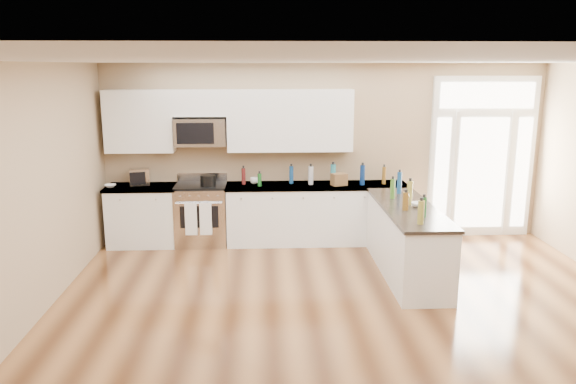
{
  "coord_description": "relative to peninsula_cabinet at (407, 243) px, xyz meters",
  "views": [
    {
      "loc": [
        -0.99,
        -4.87,
        2.76
      ],
      "look_at": [
        -0.68,
        2.0,
        1.2
      ],
      "focal_mm": 35.0,
      "sensor_mm": 36.0,
      "label": 1
    }
  ],
  "objects": [
    {
      "name": "ground",
      "position": [
        -0.93,
        -2.24,
        -0.43
      ],
      "size": [
        8.0,
        8.0,
        0.0
      ],
      "primitive_type": "plane",
      "color": "#4B2A15"
    },
    {
      "name": "room_shell",
      "position": [
        -0.93,
        -2.24,
        1.27
      ],
      "size": [
        8.0,
        8.0,
        8.0
      ],
      "color": "tan",
      "rests_on": "ground"
    },
    {
      "name": "back_cabinet_left",
      "position": [
        -3.8,
        1.45,
        0.0
      ],
      "size": [
        1.1,
        0.66,
        0.94
      ],
      "color": "white",
      "rests_on": "ground"
    },
    {
      "name": "back_cabinet_right",
      "position": [
        -1.08,
        1.45,
        0.0
      ],
      "size": [
        2.85,
        0.66,
        0.94
      ],
      "color": "white",
      "rests_on": "ground"
    },
    {
      "name": "peninsula_cabinet",
      "position": [
        0.0,
        0.0,
        0.0
      ],
      "size": [
        0.69,
        2.32,
        0.94
      ],
      "color": "white",
      "rests_on": "ground"
    },
    {
      "name": "upper_cabinet_left",
      "position": [
        -3.81,
        1.59,
        1.49
      ],
      "size": [
        1.04,
        0.33,
        0.95
      ],
      "primitive_type": "cube",
      "color": "white",
      "rests_on": "room_shell"
    },
    {
      "name": "upper_cabinet_right",
      "position": [
        -1.5,
        1.59,
        1.49
      ],
      "size": [
        1.94,
        0.33,
        0.95
      ],
      "primitive_type": "cube",
      "color": "white",
      "rests_on": "room_shell"
    },
    {
      "name": "upper_cabinet_short",
      "position": [
        -2.88,
        1.59,
        1.77
      ],
      "size": [
        0.82,
        0.33,
        0.4
      ],
      "primitive_type": "cube",
      "color": "white",
      "rests_on": "room_shell"
    },
    {
      "name": "microwave",
      "position": [
        -2.88,
        1.56,
        1.33
      ],
      "size": [
        0.78,
        0.41,
        0.42
      ],
      "color": "silver",
      "rests_on": "room_shell"
    },
    {
      "name": "entry_door",
      "position": [
        1.62,
        1.71,
        0.87
      ],
      "size": [
        1.7,
        0.1,
        2.6
      ],
      "color": "white",
      "rests_on": "ground"
    },
    {
      "name": "kitchen_range",
      "position": [
        -2.89,
        1.45,
        0.04
      ],
      "size": [
        0.79,
        0.7,
        1.08
      ],
      "color": "silver",
      "rests_on": "ground"
    },
    {
      "name": "stockpot",
      "position": [
        -2.76,
        1.37,
        0.61
      ],
      "size": [
        0.24,
        0.24,
        0.18
      ],
      "primitive_type": "cylinder",
      "rotation": [
        0.0,
        0.0,
        -0.01
      ],
      "color": "black",
      "rests_on": "kitchen_range"
    },
    {
      "name": "toaster_oven",
      "position": [
        -3.84,
        1.54,
        0.63
      ],
      "size": [
        0.34,
        0.3,
        0.26
      ],
      "primitive_type": "cube",
      "rotation": [
        0.0,
        0.0,
        0.22
      ],
      "color": "silver",
      "rests_on": "back_cabinet_left"
    },
    {
      "name": "cardboard_box",
      "position": [
        -0.74,
        1.37,
        0.6
      ],
      "size": [
        0.26,
        0.23,
        0.18
      ],
      "primitive_type": "cube",
      "rotation": [
        0.0,
        0.0,
        0.32
      ],
      "color": "brown",
      "rests_on": "back_cabinet_right"
    },
    {
      "name": "bowl_left",
      "position": [
        -4.26,
        1.38,
        0.53
      ],
      "size": [
        0.2,
        0.2,
        0.04
      ],
      "primitive_type": "imported",
      "rotation": [
        0.0,
        0.0,
        0.17
      ],
      "color": "white",
      "rests_on": "back_cabinet_left"
    },
    {
      "name": "bowl_peninsula",
      "position": [
        0.12,
        -0.03,
        0.53
      ],
      "size": [
        0.24,
        0.24,
        0.06
      ],
      "primitive_type": "imported",
      "rotation": [
        0.0,
        0.0,
        -0.37
      ],
      "color": "white",
      "rests_on": "peninsula_cabinet"
    },
    {
      "name": "cup_counter",
      "position": [
        -2.06,
        1.54,
        0.55
      ],
      "size": [
        0.14,
        0.14,
        0.1
      ],
      "primitive_type": "imported",
      "rotation": [
        0.0,
        0.0,
        -0.09
      ],
      "color": "white",
      "rests_on": "back_cabinet_right"
    },
    {
      "name": "counter_bottles",
      "position": [
        -0.54,
        0.73,
        0.65
      ],
      "size": [
        2.35,
        2.45,
        0.32
      ],
      "color": "#19591E",
      "rests_on": "back_cabinet_right"
    }
  ]
}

